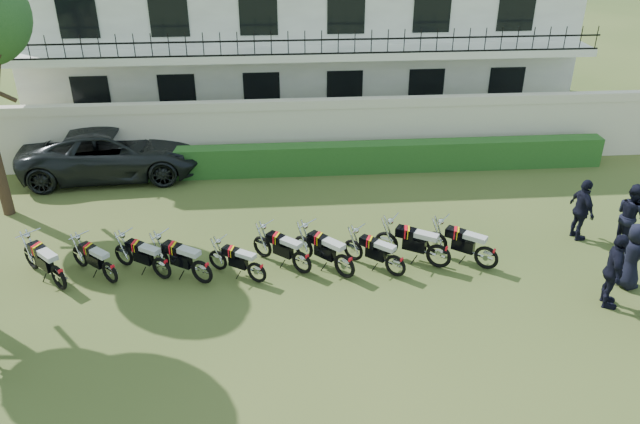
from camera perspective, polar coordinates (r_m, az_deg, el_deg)
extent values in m
plane|color=#364C1E|center=(14.78, 0.74, -7.90)|extent=(100.00, 100.00, 0.00)
cube|color=beige|center=(21.38, -1.20, 6.92)|extent=(30.00, 0.30, 2.00)
cube|color=beige|center=(21.00, -1.23, 9.85)|extent=(30.00, 0.35, 0.30)
cube|color=#214F1C|center=(20.91, 1.70, 4.94)|extent=(18.00, 0.60, 1.00)
cube|color=white|center=(26.47, -2.08, 16.64)|extent=(20.00, 8.00, 7.00)
cube|color=white|center=(21.88, -1.48, 14.27)|extent=(20.00, 1.40, 0.25)
cube|color=black|center=(21.11, -1.39, 15.44)|extent=(20.00, 0.05, 0.05)
cube|color=black|center=(21.22, -1.38, 14.25)|extent=(20.00, 0.05, 0.05)
cube|color=black|center=(23.92, -20.00, 9.07)|extent=(1.30, 0.12, 2.20)
cube|color=black|center=(23.13, -21.45, 17.26)|extent=(1.30, 0.12, 2.20)
cube|color=black|center=(23.30, -12.80, 9.59)|extent=(1.30, 0.12, 2.20)
cube|color=black|center=(22.50, -13.77, 18.07)|extent=(1.30, 0.12, 2.20)
cube|color=black|center=(23.06, -5.30, 9.97)|extent=(1.30, 0.12, 2.20)
cube|color=black|center=(22.25, -5.71, 18.58)|extent=(1.30, 0.12, 2.20)
cube|color=black|center=(23.21, 2.24, 10.18)|extent=(1.30, 0.12, 2.20)
cube|color=black|center=(22.40, 2.41, 18.75)|extent=(1.30, 0.12, 2.20)
cube|color=black|center=(23.74, 9.57, 10.23)|extent=(1.30, 0.12, 2.20)
cube|color=black|center=(22.95, 10.28, 18.57)|extent=(1.30, 0.12, 2.20)
cube|color=black|center=(24.62, 16.47, 10.12)|extent=(1.30, 0.12, 2.20)
torus|color=black|center=(15.59, -21.58, -6.62)|extent=(0.51, 0.53, 0.64)
torus|color=black|center=(16.68, -23.84, -4.72)|extent=(0.51, 0.53, 0.64)
cube|color=black|center=(16.01, -22.76, -5.24)|extent=(0.54, 0.55, 0.32)
cube|color=black|center=(16.06, -23.35, -4.05)|extent=(0.52, 0.53, 0.23)
cube|color=red|center=(16.06, -23.35, -4.02)|extent=(0.20, 0.29, 0.24)
cube|color=yellow|center=(16.01, -23.25, -4.11)|extent=(0.17, 0.28, 0.24)
cube|color=#BCBCBC|center=(15.62, -22.50, -4.63)|extent=(0.58, 0.59, 0.13)
cylinder|color=silver|center=(16.19, -24.09, -2.66)|extent=(0.48, 0.46, 0.03)
torus|color=black|center=(15.53, -17.32, -6.14)|extent=(0.48, 0.44, 0.57)
torus|color=black|center=(16.42, -19.88, -4.61)|extent=(0.48, 0.44, 0.57)
cube|color=black|center=(15.86, -18.62, -4.99)|extent=(0.50, 0.47, 0.28)
cube|color=black|center=(15.89, -19.21, -3.95)|extent=(0.48, 0.46, 0.21)
cube|color=red|center=(15.88, -19.21, -3.92)|extent=(0.16, 0.26, 0.21)
cube|color=yellow|center=(15.84, -19.09, -3.99)|extent=(0.14, 0.25, 0.21)
cube|color=#BCBCBC|center=(15.52, -18.23, -4.41)|extent=(0.53, 0.51, 0.11)
cylinder|color=silver|center=(15.98, -19.98, -2.74)|extent=(0.39, 0.44, 0.03)
torus|color=black|center=(15.39, -12.52, -5.75)|extent=(0.54, 0.40, 0.59)
torus|color=black|center=(16.15, -15.91, -4.46)|extent=(0.54, 0.40, 0.59)
cube|color=black|center=(15.66, -14.18, -4.70)|extent=(0.54, 0.44, 0.29)
cube|color=black|center=(15.66, -14.90, -3.67)|extent=(0.50, 0.45, 0.21)
cube|color=red|center=(15.65, -14.90, -3.64)|extent=(0.14, 0.27, 0.22)
cube|color=yellow|center=(15.62, -14.74, -3.69)|extent=(0.11, 0.26, 0.22)
cube|color=#BCBCBC|center=(15.34, -13.59, -4.03)|extent=(0.57, 0.49, 0.12)
cylinder|color=silver|center=(15.71, -15.85, -2.47)|extent=(0.34, 0.50, 0.03)
torus|color=black|center=(15.01, -8.71, -6.20)|extent=(0.58, 0.42, 0.63)
torus|color=black|center=(15.75, -12.65, -4.83)|extent=(0.58, 0.42, 0.63)
cube|color=black|center=(15.26, -10.63, -5.07)|extent=(0.58, 0.46, 0.31)
cube|color=black|center=(15.25, -11.42, -3.95)|extent=(0.53, 0.48, 0.23)
cube|color=red|center=(15.24, -11.43, -3.92)|extent=(0.14, 0.29, 0.24)
cube|color=yellow|center=(15.21, -11.24, -3.98)|extent=(0.11, 0.28, 0.24)
cube|color=#BCBCBC|center=(14.94, -9.89, -4.33)|extent=(0.61, 0.51, 0.12)
cylinder|color=silver|center=(15.28, -12.49, -2.64)|extent=(0.36, 0.54, 0.03)
torus|color=black|center=(14.96, -3.93, -6.21)|extent=(0.50, 0.37, 0.55)
torus|color=black|center=(15.53, -7.58, -5.01)|extent=(0.50, 0.37, 0.55)
cube|color=black|center=(15.15, -5.68, -5.22)|extent=(0.50, 0.41, 0.27)
cube|color=black|center=(15.12, -6.37, -4.24)|extent=(0.47, 0.42, 0.20)
cube|color=red|center=(15.11, -6.37, -4.21)|extent=(0.13, 0.25, 0.21)
cube|color=yellow|center=(15.09, -6.20, -4.27)|extent=(0.10, 0.25, 0.21)
cube|color=#BCBCBC|center=(14.88, -4.95, -4.58)|extent=(0.53, 0.45, 0.11)
cylinder|color=silver|center=(15.13, -7.32, -3.09)|extent=(0.32, 0.46, 0.03)
torus|color=black|center=(15.16, 0.25, -5.51)|extent=(0.51, 0.46, 0.60)
torus|color=black|center=(15.83, -3.52, -3.98)|extent=(0.51, 0.46, 0.60)
cube|color=black|center=(15.38, -1.54, -4.32)|extent=(0.53, 0.49, 0.30)
cube|color=black|center=(15.36, -2.22, -3.21)|extent=(0.50, 0.49, 0.22)
cube|color=red|center=(15.36, -2.22, -3.18)|extent=(0.17, 0.28, 0.23)
cube|color=yellow|center=(15.33, -2.05, -3.25)|extent=(0.14, 0.27, 0.23)
cube|color=#BCBCBC|center=(15.08, -0.75, -3.66)|extent=(0.57, 0.54, 0.12)
cylinder|color=silver|center=(15.39, -3.17, -1.90)|extent=(0.41, 0.47, 0.03)
torus|color=black|center=(14.98, 4.28, -5.98)|extent=(0.51, 0.53, 0.64)
torus|color=black|center=(15.69, 0.31, -4.17)|extent=(0.51, 0.53, 0.64)
cube|color=black|center=(15.21, 2.41, -4.63)|extent=(0.54, 0.55, 0.31)
cube|color=black|center=(15.19, 1.72, -3.40)|extent=(0.52, 0.53, 0.23)
cube|color=red|center=(15.19, 1.73, -3.37)|extent=(0.20, 0.29, 0.24)
cube|color=yellow|center=(15.15, 1.91, -3.45)|extent=(0.17, 0.28, 0.24)
cube|color=#BCBCBC|center=(14.89, 3.28, -3.95)|extent=(0.58, 0.59, 0.13)
cylinder|color=silver|center=(15.22, 0.77, -1.96)|extent=(0.47, 0.46, 0.03)
torus|color=black|center=(15.25, 8.92, -5.72)|extent=(0.50, 0.45, 0.58)
torus|color=black|center=(15.75, 4.94, -4.27)|extent=(0.50, 0.45, 0.58)
cube|color=black|center=(15.39, 7.08, -4.59)|extent=(0.51, 0.48, 0.29)
cube|color=black|center=(15.35, 6.43, -3.52)|extent=(0.49, 0.47, 0.21)
cube|color=red|center=(15.34, 6.43, -3.49)|extent=(0.17, 0.27, 0.22)
cube|color=yellow|center=(15.32, 6.62, -3.55)|extent=(0.14, 0.26, 0.22)
cube|color=#BCBCBC|center=(15.13, 7.99, -3.94)|extent=(0.55, 0.52, 0.12)
cylinder|color=silver|center=(15.33, 5.50, -2.25)|extent=(0.40, 0.45, 0.03)
torus|color=black|center=(15.83, 13.19, -4.64)|extent=(0.61, 0.43, 0.66)
torus|color=black|center=(16.13, 8.40, -3.50)|extent=(0.61, 0.43, 0.66)
cube|color=black|center=(15.87, 11.01, -3.62)|extent=(0.61, 0.48, 0.32)
cube|color=black|center=(15.78, 10.24, -2.51)|extent=(0.56, 0.49, 0.24)
cube|color=red|center=(15.77, 10.25, -2.48)|extent=(0.14, 0.30, 0.25)
cube|color=yellow|center=(15.76, 10.47, -2.53)|extent=(0.11, 0.30, 0.25)
cube|color=#BCBCBC|center=(15.64, 12.13, -2.81)|extent=(0.64, 0.53, 0.13)
cylinder|color=silver|center=(15.70, 9.15, -1.21)|extent=(0.37, 0.57, 0.03)
torus|color=black|center=(16.04, 17.20, -4.80)|extent=(0.56, 0.46, 0.63)
torus|color=black|center=(16.36, 12.72, -3.49)|extent=(0.56, 0.46, 0.63)
cube|color=black|center=(16.10, 15.18, -3.72)|extent=(0.57, 0.50, 0.31)
cube|color=black|center=(16.01, 14.50, -2.63)|extent=(0.54, 0.50, 0.23)
cube|color=red|center=(16.01, 14.50, -2.60)|extent=(0.16, 0.29, 0.24)
cube|color=yellow|center=(15.99, 14.71, -2.66)|extent=(0.14, 0.28, 0.24)
cube|color=#BCBCBC|center=(15.87, 16.27, -3.00)|extent=(0.61, 0.55, 0.12)
cylinder|color=silver|center=(15.95, 13.52, -1.35)|extent=(0.41, 0.51, 0.03)
imported|color=black|center=(21.68, -18.38, 5.21)|extent=(5.96, 3.02, 1.61)
imported|color=black|center=(15.53, 25.28, -4.90)|extent=(0.78, 1.17, 1.85)
imported|color=black|center=(16.52, 26.68, -3.59)|extent=(0.71, 0.92, 1.68)
imported|color=black|center=(18.27, 26.56, -0.32)|extent=(0.74, 0.93, 1.82)
imported|color=black|center=(18.14, 22.82, 0.18)|extent=(0.54, 1.07, 1.75)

